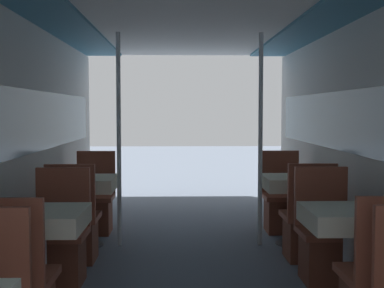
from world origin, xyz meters
TOP-DOWN VIEW (x-y plane):
  - dining_table_left_1 at (-1.10, 2.62)m, footprint 0.63×0.63m
  - chair_left_far_1 at (-1.10, 3.22)m, footprint 0.45×0.45m
  - dining_table_left_2 at (-1.10, 4.47)m, footprint 0.63×0.63m
  - chair_left_near_2 at (-1.10, 3.87)m, footprint 0.45×0.45m
  - chair_left_far_2 at (-1.10, 5.07)m, footprint 0.45×0.45m
  - support_pole_left_2 at (-0.74, 4.47)m, footprint 0.05×0.05m
  - dining_table_right_1 at (1.10, 2.62)m, footprint 0.63×0.63m
  - chair_right_far_1 at (1.10, 3.22)m, footprint 0.45×0.45m
  - dining_table_right_2 at (1.10, 4.47)m, footprint 0.63×0.63m
  - chair_right_near_2 at (1.10, 3.87)m, footprint 0.45×0.45m
  - chair_right_far_2 at (1.10, 5.07)m, footprint 0.45×0.45m
  - support_pole_right_2 at (0.74, 4.47)m, footprint 0.05×0.05m

SIDE VIEW (x-z plane):
  - chair_left_far_1 at x=-1.10m, z-range -0.19..0.75m
  - chair_left_near_2 at x=-1.10m, z-range -0.19..0.75m
  - chair_left_far_2 at x=-1.10m, z-range -0.19..0.75m
  - chair_right_far_1 at x=1.10m, z-range -0.19..0.75m
  - chair_right_near_2 at x=1.10m, z-range -0.19..0.75m
  - chair_right_far_2 at x=1.10m, z-range -0.19..0.75m
  - dining_table_left_1 at x=-1.10m, z-range 0.26..0.98m
  - dining_table_left_2 at x=-1.10m, z-range 0.26..0.98m
  - dining_table_right_1 at x=1.10m, z-range 0.26..0.98m
  - dining_table_right_2 at x=1.10m, z-range 0.26..0.98m
  - support_pole_left_2 at x=-0.74m, z-range 0.00..2.23m
  - support_pole_right_2 at x=0.74m, z-range 0.00..2.23m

